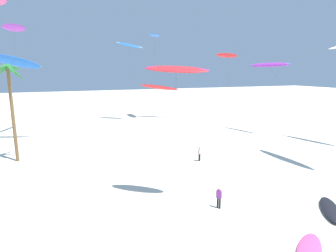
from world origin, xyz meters
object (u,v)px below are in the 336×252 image
object	(u,v)px
flying_kite_4	(15,28)
grounded_kite_2	(330,209)
palm_tree_1	(9,81)
flying_kite_0	(159,87)
grounded_kite_0	(309,251)
flying_kite_9	(13,61)
flying_kite_8	(129,45)
flying_kite_6	(176,69)
flying_kite_3	(227,55)
person_near_right	(200,153)
flying_kite_1	(269,65)
flying_kite_5	(154,35)
person_mid_field	(219,197)

from	to	relation	value
flying_kite_4	grounded_kite_2	bearing A→B (deg)	-58.07
palm_tree_1	flying_kite_0	bearing A→B (deg)	40.66
palm_tree_1	grounded_kite_0	distance (m)	31.04
flying_kite_0	flying_kite_9	world-z (taller)	flying_kite_9
flying_kite_9	flying_kite_8	bearing A→B (deg)	28.25
flying_kite_6	flying_kite_8	distance (m)	37.12
flying_kite_4	flying_kite_3	bearing A→B (deg)	-3.40
flying_kite_3	person_near_right	size ratio (longest dim) A/B	8.38
flying_kite_3	flying_kite_4	distance (m)	36.57
flying_kite_1	flying_kite_6	size ratio (longest dim) A/B	1.09
flying_kite_1	flying_kite_5	bearing A→B (deg)	119.59
flying_kite_4	flying_kite_5	world-z (taller)	flying_kite_5
palm_tree_1	person_mid_field	distance (m)	24.90
flying_kite_8	person_near_right	xyz separation A→B (m)	(0.32, -28.48, -14.11)
grounded_kite_0	person_mid_field	distance (m)	6.69
flying_kite_1	grounded_kite_2	bearing A→B (deg)	-121.38
flying_kite_8	grounded_kite_2	world-z (taller)	flying_kite_8
flying_kite_6	person_near_right	size ratio (longest dim) A/B	6.52
flying_kite_4	person_near_right	distance (m)	33.51
palm_tree_1	flying_kite_1	distance (m)	35.98
flying_kite_6	flying_kite_8	bearing A→B (deg)	80.43
flying_kite_6	person_mid_field	size ratio (longest dim) A/B	6.33
flying_kite_5	grounded_kite_2	bearing A→B (deg)	-92.55
flying_kite_5	grounded_kite_2	xyz separation A→B (m)	(-1.91, -42.95, -17.01)
palm_tree_1	flying_kite_6	world-z (taller)	palm_tree_1
palm_tree_1	flying_kite_3	distance (m)	38.35
grounded_kite_2	flying_kite_6	bearing A→B (deg)	148.33
flying_kite_0	flying_kite_9	distance (m)	28.79
flying_kite_0	palm_tree_1	bearing A→B (deg)	-139.34
flying_kite_6	grounded_kite_2	distance (m)	15.08
flying_kite_9	flying_kite_6	bearing A→B (deg)	-62.97
flying_kite_8	grounded_kite_0	distance (m)	47.51
flying_kite_0	flying_kite_4	size ratio (longest dim) A/B	0.67
palm_tree_1	flying_kite_0	world-z (taller)	palm_tree_1
flying_kite_9	grounded_kite_2	bearing A→B (deg)	-54.33
palm_tree_1	person_near_right	distance (m)	22.17
flying_kite_0	flying_kite_4	bearing A→B (deg)	-164.45
flying_kite_4	flying_kite_5	bearing A→B (deg)	15.22
flying_kite_5	flying_kite_8	bearing A→B (deg)	-172.61
flying_kite_4	grounded_kite_0	world-z (taller)	flying_kite_4
flying_kite_5	person_mid_field	distance (m)	43.61
flying_kite_8	person_near_right	bearing A→B (deg)	-89.35
flying_kite_0	flying_kite_3	distance (m)	15.55
palm_tree_1	person_near_right	xyz separation A→B (m)	(19.09, -7.87, -8.06)
flying_kite_0	person_mid_field	distance (m)	41.57
flying_kite_8	person_mid_field	distance (m)	41.35
flying_kite_1	flying_kite_4	xyz separation A→B (m)	(-36.23, 13.95, 5.37)
flying_kite_0	flying_kite_3	world-z (taller)	flying_kite_3
flying_kite_5	flying_kite_9	distance (m)	27.76
flying_kite_9	flying_kite_0	bearing A→B (deg)	24.04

